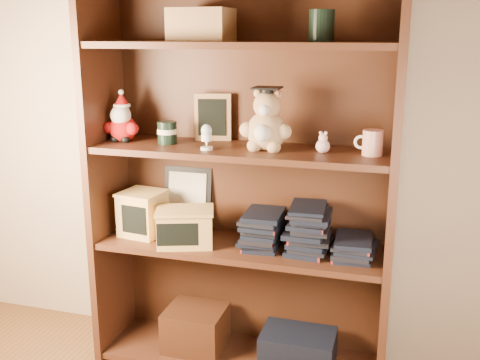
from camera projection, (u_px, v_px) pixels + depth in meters
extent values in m
cube|color=tan|center=(262.00, 66.00, 2.27)|extent=(3.00, 0.04, 2.50)
cube|color=#452313|center=(107.00, 175.00, 2.37)|extent=(0.03, 0.35, 1.60)
cube|color=#452313|center=(393.00, 197.00, 2.05)|extent=(0.03, 0.35, 1.60)
cube|color=#402011|center=(251.00, 175.00, 2.36)|extent=(1.20, 0.02, 1.60)
cube|color=#452313|center=(240.00, 356.00, 2.41)|extent=(1.14, 0.33, 0.02)
cube|color=#452313|center=(240.00, 45.00, 2.07)|extent=(1.14, 0.33, 0.02)
cube|color=#402011|center=(196.00, 328.00, 2.43)|extent=(0.25, 0.22, 0.18)
cube|color=black|center=(298.00, 348.00, 2.32)|extent=(0.30, 0.20, 0.14)
cube|color=#9E7547|center=(202.00, 25.00, 2.10)|extent=(0.22, 0.18, 0.12)
cylinder|color=black|center=(322.00, 26.00, 1.98)|extent=(0.09, 0.09, 0.11)
cube|color=#452313|center=(240.00, 247.00, 2.28)|extent=(1.14, 0.33, 0.02)
cube|color=#452313|center=(240.00, 151.00, 2.18)|extent=(1.14, 0.33, 0.02)
sphere|color=#A50F0F|center=(123.00, 129.00, 2.30)|extent=(0.11, 0.11, 0.11)
sphere|color=#A50F0F|center=(110.00, 128.00, 2.29)|extent=(0.05, 0.05, 0.05)
sphere|color=#A50F0F|center=(132.00, 129.00, 2.26)|extent=(0.05, 0.05, 0.05)
sphere|color=black|center=(115.00, 139.00, 2.29)|extent=(0.04, 0.04, 0.04)
sphere|color=black|center=(125.00, 140.00, 2.27)|extent=(0.04, 0.04, 0.04)
sphere|color=white|center=(121.00, 116.00, 2.27)|extent=(0.08, 0.08, 0.08)
sphere|color=#D8B293|center=(122.00, 111.00, 2.28)|extent=(0.06, 0.06, 0.06)
cone|color=#A50F0F|center=(121.00, 99.00, 2.27)|extent=(0.06, 0.06, 0.06)
sphere|color=white|center=(121.00, 92.00, 2.26)|extent=(0.02, 0.02, 0.02)
cylinder|color=white|center=(122.00, 105.00, 2.27)|extent=(0.07, 0.07, 0.01)
cylinder|color=black|center=(167.00, 133.00, 2.24)|extent=(0.08, 0.08, 0.09)
cylinder|color=beige|center=(167.00, 131.00, 2.24)|extent=(0.08, 0.08, 0.02)
cube|color=#9E7547|center=(213.00, 117.00, 2.30)|extent=(0.15, 0.05, 0.19)
cube|color=black|center=(212.00, 118.00, 2.29)|extent=(0.11, 0.03, 0.15)
cube|color=#9E7547|center=(216.00, 135.00, 2.35)|extent=(0.08, 0.08, 0.01)
cylinder|color=white|center=(207.00, 148.00, 2.13)|extent=(0.05, 0.05, 0.01)
cone|color=white|center=(207.00, 143.00, 2.13)|extent=(0.02, 0.02, 0.03)
cylinder|color=white|center=(207.00, 138.00, 2.12)|extent=(0.04, 0.04, 0.02)
ellipsoid|color=silver|center=(206.00, 131.00, 2.11)|extent=(0.04, 0.04, 0.05)
sphere|color=tan|center=(267.00, 131.00, 2.13)|extent=(0.15, 0.15, 0.15)
sphere|color=white|center=(263.00, 133.00, 2.07)|extent=(0.06, 0.06, 0.06)
sphere|color=tan|center=(247.00, 130.00, 2.12)|extent=(0.06, 0.06, 0.06)
sphere|color=tan|center=(284.00, 131.00, 2.09)|extent=(0.06, 0.06, 0.06)
sphere|color=tan|center=(254.00, 146.00, 2.11)|extent=(0.05, 0.05, 0.05)
sphere|color=tan|center=(274.00, 147.00, 2.09)|extent=(0.05, 0.05, 0.05)
sphere|color=tan|center=(267.00, 105.00, 2.10)|extent=(0.10, 0.10, 0.10)
sphere|color=white|center=(264.00, 110.00, 2.06)|extent=(0.04, 0.04, 0.04)
sphere|color=tan|center=(258.00, 93.00, 2.11)|extent=(0.03, 0.03, 0.03)
sphere|color=tan|center=(278.00, 94.00, 2.09)|extent=(0.03, 0.03, 0.03)
cylinder|color=black|center=(267.00, 91.00, 2.09)|extent=(0.05, 0.05, 0.02)
cube|color=black|center=(267.00, 88.00, 2.08)|extent=(0.10, 0.10, 0.01)
cylinder|color=#A50F0F|center=(279.00, 92.00, 2.05)|extent=(0.00, 0.05, 0.03)
sphere|color=beige|center=(323.00, 146.00, 2.08)|extent=(0.05, 0.05, 0.05)
sphere|color=beige|center=(323.00, 138.00, 2.07)|extent=(0.03, 0.03, 0.03)
sphere|color=beige|center=(321.00, 133.00, 2.07)|extent=(0.01, 0.01, 0.01)
sphere|color=beige|center=(326.00, 133.00, 2.06)|extent=(0.01, 0.01, 0.01)
cylinder|color=silver|center=(373.00, 143.00, 2.02)|extent=(0.07, 0.07, 0.09)
torus|color=white|center=(361.00, 142.00, 2.04)|extent=(0.05, 0.01, 0.05)
cube|color=black|center=(188.00, 198.00, 2.45)|extent=(0.22, 0.05, 0.27)
cube|color=beige|center=(187.00, 198.00, 2.44)|extent=(0.17, 0.04, 0.22)
cube|color=tan|center=(143.00, 214.00, 2.37)|extent=(0.18, 0.18, 0.18)
cube|color=black|center=(134.00, 220.00, 2.29)|extent=(0.12, 0.02, 0.12)
cube|color=tan|center=(142.00, 193.00, 2.35)|extent=(0.19, 0.19, 0.01)
cube|color=tan|center=(185.00, 228.00, 2.25)|extent=(0.26, 0.21, 0.14)
cube|color=black|center=(178.00, 235.00, 2.18)|extent=(0.16, 0.06, 0.09)
cube|color=tan|center=(185.00, 211.00, 2.24)|extent=(0.27, 0.23, 0.01)
cube|color=black|center=(262.00, 245.00, 2.25)|extent=(0.14, 0.20, 0.02)
cube|color=black|center=(262.00, 241.00, 2.24)|extent=(0.14, 0.20, 0.02)
cube|color=black|center=(262.00, 237.00, 2.24)|extent=(0.14, 0.20, 0.02)
cube|color=black|center=(262.00, 233.00, 2.24)|extent=(0.14, 0.20, 0.02)
cube|color=black|center=(262.00, 230.00, 2.23)|extent=(0.14, 0.20, 0.02)
cube|color=black|center=(262.00, 226.00, 2.23)|extent=(0.14, 0.20, 0.02)
cube|color=black|center=(262.00, 222.00, 2.22)|extent=(0.14, 0.20, 0.02)
cube|color=black|center=(262.00, 218.00, 2.22)|extent=(0.14, 0.20, 0.02)
cube|color=black|center=(262.00, 214.00, 2.22)|extent=(0.14, 0.20, 0.02)
cube|color=black|center=(308.00, 250.00, 2.20)|extent=(0.14, 0.20, 0.02)
cube|color=black|center=(308.00, 246.00, 2.19)|extent=(0.14, 0.20, 0.02)
cube|color=black|center=(308.00, 242.00, 2.19)|extent=(0.14, 0.20, 0.02)
cube|color=black|center=(308.00, 238.00, 2.18)|extent=(0.14, 0.20, 0.02)
cube|color=black|center=(309.00, 234.00, 2.18)|extent=(0.14, 0.20, 0.02)
cube|color=black|center=(309.00, 230.00, 2.18)|extent=(0.14, 0.20, 0.02)
cube|color=black|center=(309.00, 227.00, 2.17)|extent=(0.14, 0.20, 0.02)
cube|color=black|center=(309.00, 223.00, 2.17)|extent=(0.14, 0.20, 0.02)
cube|color=black|center=(309.00, 219.00, 2.16)|extent=(0.14, 0.20, 0.02)
cube|color=black|center=(309.00, 215.00, 2.16)|extent=(0.14, 0.20, 0.02)
cube|color=black|center=(309.00, 211.00, 2.16)|extent=(0.14, 0.20, 0.02)
cube|color=black|center=(355.00, 255.00, 2.15)|extent=(0.14, 0.20, 0.02)
cube|color=black|center=(355.00, 251.00, 2.14)|extent=(0.14, 0.20, 0.02)
cube|color=black|center=(355.00, 247.00, 2.14)|extent=(0.14, 0.20, 0.02)
cube|color=black|center=(355.00, 243.00, 2.14)|extent=(0.14, 0.20, 0.02)
cube|color=black|center=(356.00, 239.00, 2.13)|extent=(0.14, 0.20, 0.02)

